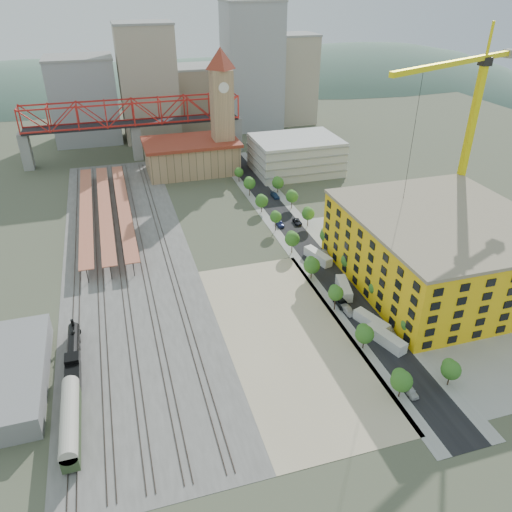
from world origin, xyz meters
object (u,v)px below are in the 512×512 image
object	(u,v)px
coach	(71,421)
site_trailer_d	(318,256)
car_0	(410,391)
tower_crane	(468,113)
site_trailer_a	(386,339)
clock_tower	(222,100)
site_trailer_b	(371,322)
site_trailer_c	(344,288)
construction_building	(440,249)
locomotive	(74,354)

from	to	relation	value
coach	site_trailer_d	world-z (taller)	coach
site_trailer_d	car_0	xyz separation A→B (m)	(-3.00, -53.38, -0.59)
tower_crane	site_trailer_a	bearing A→B (deg)	-136.09
clock_tower	coach	world-z (taller)	clock_tower
clock_tower	car_0	distance (m)	137.84
site_trailer_b	site_trailer_d	xyz separation A→B (m)	(0.00, 31.88, 0.08)
clock_tower	site_trailer_c	size ratio (longest dim) A/B	5.42
tower_crane	site_trailer_b	distance (m)	68.24
construction_building	site_trailer_a	distance (m)	33.76
clock_tower	site_trailer_b	distance (m)	116.93
locomotive	site_trailer_d	bearing A→B (deg)	20.70
site_trailer_a	site_trailer_c	size ratio (longest dim) A/B	1.05
construction_building	locomotive	xyz separation A→B (m)	(-92.00, -6.46, -7.37)
locomotive	coach	xyz separation A→B (m)	(0.00, -19.71, 1.00)
locomotive	site_trailer_a	bearing A→B (deg)	-11.58
locomotive	coach	size ratio (longest dim) A/B	1.20
coach	site_trailer_d	distance (m)	79.70
site_trailer_b	site_trailer_c	xyz separation A→B (m)	(0.00, 14.76, 0.04)
construction_building	site_trailer_c	bearing A→B (deg)	177.01
site_trailer_c	coach	bearing A→B (deg)	-144.27
locomotive	site_trailer_d	size ratio (longest dim) A/B	2.21
coach	clock_tower	bearing A→B (deg)	65.31
locomotive	site_trailer_b	size ratio (longest dim) A/B	2.35
site_trailer_b	coach	bearing A→B (deg)	170.99
clock_tower	tower_crane	xyz separation A→B (m)	(52.77, -76.88, 8.90)
site_trailer_d	site_trailer_b	bearing A→B (deg)	-106.17
locomotive	tower_crane	bearing A→B (deg)	14.95
site_trailer_a	site_trailer_d	xyz separation A→B (m)	(0.00, 38.47, -0.02)
locomotive	site_trailer_a	size ratio (longest dim) A/B	2.18
coach	tower_crane	xyz separation A→B (m)	(110.77, 49.29, 34.56)
site_trailer_c	car_0	xyz separation A→B (m)	(-3.00, -36.25, -0.56)
coach	site_trailer_c	xyz separation A→B (m)	(66.00, 27.53, -1.72)
site_trailer_c	site_trailer_d	size ratio (longest dim) A/B	0.97
locomotive	site_trailer_c	distance (m)	66.46
coach	site_trailer_d	xyz separation A→B (m)	(66.00, 44.65, -1.68)
coach	tower_crane	distance (m)	126.07
tower_crane	construction_building	bearing A→B (deg)	-129.07
clock_tower	locomotive	distance (m)	124.12
clock_tower	car_0	world-z (taller)	clock_tower
construction_building	locomotive	distance (m)	92.52
construction_building	tower_crane	xyz separation A→B (m)	(18.77, 23.12, 28.19)
locomotive	site_trailer_c	bearing A→B (deg)	6.75
clock_tower	site_trailer_c	bearing A→B (deg)	-85.36
tower_crane	car_0	distance (m)	83.69
clock_tower	site_trailer_a	world-z (taller)	clock_tower
site_trailer_b	site_trailer_d	bearing A→B (deg)	70.04
tower_crane	site_trailer_a	distance (m)	71.93
locomotive	site_trailer_b	xyz separation A→B (m)	(66.00, -6.94, -0.76)
construction_building	car_0	world-z (taller)	construction_building
construction_building	site_trailer_c	distance (m)	27.27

